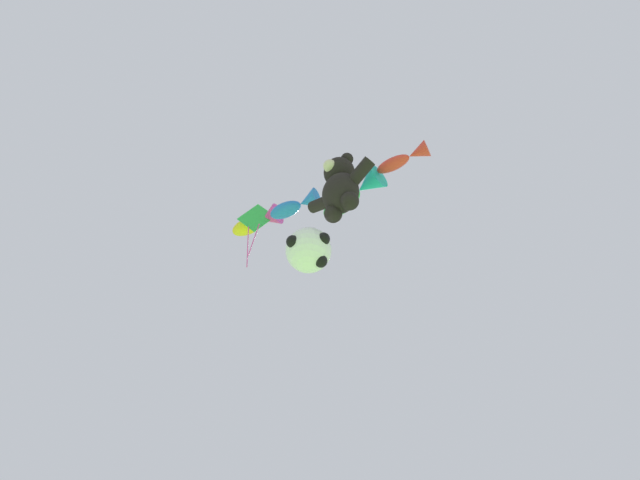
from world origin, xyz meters
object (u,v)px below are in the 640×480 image
(teddy_bear_kite, at_px, (340,186))
(fish_kite_goldfin, at_px, (258,222))
(diamond_kite, at_px, (255,221))
(fish_kite_cobalt, at_px, (297,205))
(soccer_ball_kite, at_px, (309,250))
(fish_kite_emerald, at_px, (355,194))
(fish_kite_crimson, at_px, (405,158))

(teddy_bear_kite, relative_size, fish_kite_goldfin, 1.15)
(fish_kite_goldfin, xyz_separation_m, diamond_kite, (0.13, -0.19, -0.23))
(fish_kite_cobalt, relative_size, fish_kite_goldfin, 0.91)
(fish_kite_goldfin, bearing_deg, teddy_bear_kite, -2.86)
(fish_kite_cobalt, bearing_deg, teddy_bear_kite, -9.97)
(diamond_kite, bearing_deg, teddy_bear_kite, -0.00)
(soccer_ball_kite, bearing_deg, fish_kite_cobalt, 154.31)
(fish_kite_emerald, height_order, diamond_kite, diamond_kite)
(fish_kite_crimson, bearing_deg, fish_kite_emerald, -175.06)
(fish_kite_crimson, relative_size, fish_kite_emerald, 0.73)
(soccer_ball_kite, height_order, fish_kite_cobalt, fish_kite_cobalt)
(diamond_kite, bearing_deg, fish_kite_cobalt, 12.79)
(teddy_bear_kite, relative_size, soccer_ball_kite, 1.89)
(fish_kite_emerald, relative_size, fish_kite_goldfin, 1.10)
(fish_kite_crimson, xyz_separation_m, fish_kite_goldfin, (-5.25, -1.01, 0.91))
(fish_kite_crimson, xyz_separation_m, diamond_kite, (-5.13, -1.20, 0.68))
(fish_kite_emerald, bearing_deg, teddy_bear_kite, -71.18)
(fish_kite_emerald, bearing_deg, fish_kite_goldfin, -166.28)
(fish_kite_emerald, distance_m, fish_kite_cobalt, 1.94)
(teddy_bear_kite, bearing_deg, fish_kite_cobalt, 170.03)
(soccer_ball_kite, bearing_deg, fish_kite_emerald, 69.51)
(fish_kite_crimson, bearing_deg, fish_kite_goldfin, -169.12)
(fish_kite_goldfin, height_order, diamond_kite, diamond_kite)
(fish_kite_goldfin, bearing_deg, fish_kite_crimson, 10.88)
(fish_kite_emerald, bearing_deg, fish_kite_crimson, 4.94)
(teddy_bear_kite, relative_size, fish_kite_cobalt, 1.27)
(fish_kite_crimson, xyz_separation_m, fish_kite_emerald, (-1.73, -0.15, -0.09))
(soccer_ball_kite, bearing_deg, diamond_kite, 175.26)
(fish_kite_crimson, relative_size, fish_kite_goldfin, 0.80)
(fish_kite_cobalt, bearing_deg, fish_kite_emerald, 21.20)
(soccer_ball_kite, relative_size, fish_kite_emerald, 0.55)
(fish_kite_emerald, bearing_deg, diamond_kite, -162.76)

